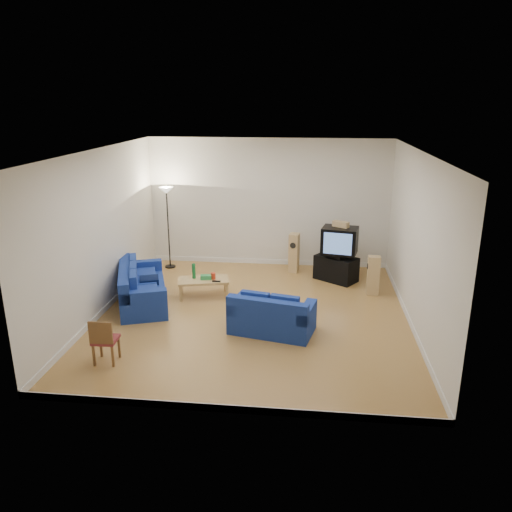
# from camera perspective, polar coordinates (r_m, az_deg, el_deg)

# --- Properties ---
(room) EXTENTS (6.01, 6.51, 3.21)m
(room) POSITION_cam_1_polar(r_m,az_deg,el_deg) (9.42, -0.27, 1.85)
(room) COLOR brown
(room) RESTS_ON ground
(sofa_three_seat) EXTENTS (1.54, 2.26, 0.80)m
(sofa_three_seat) POSITION_cam_1_polar(r_m,az_deg,el_deg) (10.67, -13.11, -3.76)
(sofa_three_seat) COLOR navy
(sofa_three_seat) RESTS_ON ground
(sofa_loveseat) EXTENTS (1.63, 1.13, 0.74)m
(sofa_loveseat) POSITION_cam_1_polar(r_m,az_deg,el_deg) (9.14, 1.77, -7.11)
(sofa_loveseat) COLOR navy
(sofa_loveseat) RESTS_ON ground
(coffee_table) EXTENTS (1.17, 0.77, 0.39)m
(coffee_table) POSITION_cam_1_polar(r_m,az_deg,el_deg) (10.79, -6.04, -2.92)
(coffee_table) COLOR tan
(coffee_table) RESTS_ON ground
(bottle) EXTENTS (0.10, 0.10, 0.33)m
(bottle) POSITION_cam_1_polar(r_m,az_deg,el_deg) (10.80, -7.12, -1.71)
(bottle) COLOR #197233
(bottle) RESTS_ON coffee_table
(tissue_box) EXTENTS (0.25, 0.16, 0.09)m
(tissue_box) POSITION_cam_1_polar(r_m,az_deg,el_deg) (10.75, -5.74, -2.42)
(tissue_box) COLOR green
(tissue_box) RESTS_ON coffee_table
(red_canister) EXTENTS (0.13, 0.13, 0.14)m
(red_canister) POSITION_cam_1_polar(r_m,az_deg,el_deg) (10.74, -4.91, -2.29)
(red_canister) COLOR red
(red_canister) RESTS_ON coffee_table
(remote) EXTENTS (0.18, 0.06, 0.02)m
(remote) POSITION_cam_1_polar(r_m,az_deg,el_deg) (10.60, -4.55, -2.89)
(remote) COLOR black
(remote) RESTS_ON coffee_table
(tv_stand) EXTENTS (1.08, 0.98, 0.58)m
(tv_stand) POSITION_cam_1_polar(r_m,az_deg,el_deg) (11.85, 9.14, -1.41)
(tv_stand) COLOR black
(tv_stand) RESTS_ON ground
(av_receiver) EXTENTS (0.54, 0.53, 0.10)m
(av_receiver) POSITION_cam_1_polar(r_m,az_deg,el_deg) (11.72, 9.22, 0.10)
(av_receiver) COLOR black
(av_receiver) RESTS_ON tv_stand
(television) EXTENTS (0.89, 0.73, 0.61)m
(television) POSITION_cam_1_polar(r_m,az_deg,el_deg) (11.62, 9.53, 1.76)
(television) COLOR black
(television) RESTS_ON av_receiver
(centre_speaker) EXTENTS (0.39, 0.32, 0.13)m
(centre_speaker) POSITION_cam_1_polar(r_m,az_deg,el_deg) (11.59, 9.66, 3.61)
(centre_speaker) COLOR tan
(centre_speaker) RESTS_ON television
(speaker_left) EXTENTS (0.27, 0.33, 0.97)m
(speaker_left) POSITION_cam_1_polar(r_m,az_deg,el_deg) (12.26, 4.36, 0.37)
(speaker_left) COLOR tan
(speaker_left) RESTS_ON ground
(speaker_right) EXTENTS (0.27, 0.20, 0.87)m
(speaker_right) POSITION_cam_1_polar(r_m,az_deg,el_deg) (11.10, 13.25, -2.18)
(speaker_right) COLOR tan
(speaker_right) RESTS_ON ground
(floor_lamp) EXTENTS (0.35, 0.35, 2.05)m
(floor_lamp) POSITION_cam_1_polar(r_m,az_deg,el_deg) (12.45, -10.15, 6.14)
(floor_lamp) COLOR black
(floor_lamp) RESTS_ON ground
(dining_chair) EXTENTS (0.39, 0.39, 0.79)m
(dining_chair) POSITION_cam_1_polar(r_m,az_deg,el_deg) (8.40, -16.98, -9.04)
(dining_chair) COLOR brown
(dining_chair) RESTS_ON ground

